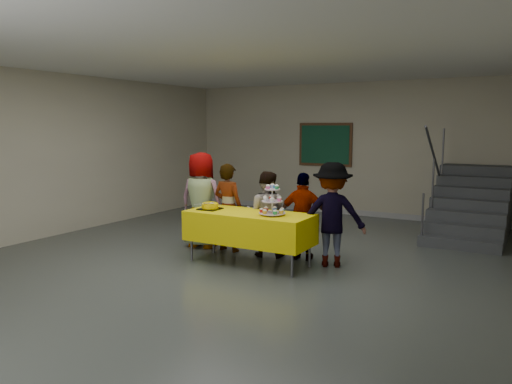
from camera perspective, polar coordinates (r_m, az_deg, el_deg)
room_shell at (r=7.05m, az=-2.71°, el=8.40°), size 10.00×10.04×3.02m
bake_table at (r=7.33m, az=-0.78°, el=-4.01°), size 1.88×0.78×0.77m
cupcake_stand at (r=7.05m, az=1.86°, el=-1.32°), size 0.38×0.38×0.44m
bear_cake at (r=7.59m, az=-5.27°, el=-1.55°), size 0.32×0.36×0.12m
schoolchild_a at (r=8.38m, az=-6.26°, el=-0.91°), size 0.84×0.60×1.60m
schoolchild_b at (r=8.09m, az=-3.21°, el=-1.78°), size 0.54×0.36×1.43m
schoolchild_c at (r=7.77m, az=1.15°, el=-2.52°), size 0.75×0.65×1.33m
schoolchild_d at (r=7.57m, az=5.45°, el=-2.82°), size 0.83×0.46×1.34m
schoolchild_e at (r=7.28m, az=8.68°, el=-2.57°), size 1.12×0.88×1.51m
staircase at (r=10.23m, az=23.38°, el=-1.72°), size 1.30×2.40×2.04m
noticeboard at (r=11.75m, az=7.91°, el=5.40°), size 1.30×0.05×1.00m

